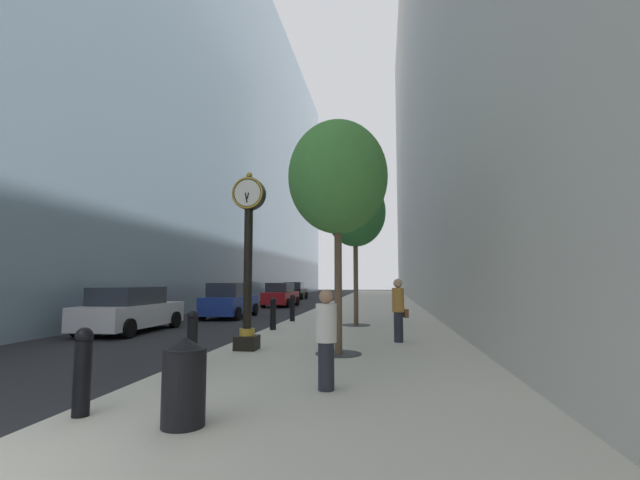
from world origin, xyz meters
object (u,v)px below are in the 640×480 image
at_px(street_tree_near, 338,178).
at_px(bollard_fourth, 273,313).
at_px(pedestrian_by_clock, 326,337).
at_px(car_black_far, 295,291).
at_px(street_clock, 248,251).
at_px(pedestrian_walking, 398,308).
at_px(bollard_second, 192,337).
at_px(trash_bin, 184,380).
at_px(car_white_trailing, 130,310).
at_px(car_red_mid, 281,295).
at_px(bollard_nearest, 83,369).
at_px(bollard_fifth, 292,307).
at_px(street_tree_mid_near, 355,213).
at_px(car_blue_near, 230,301).

bearing_deg(street_tree_near, bollard_fourth, 121.01).
bearing_deg(pedestrian_by_clock, car_black_far, 102.49).
xyz_separation_m(street_clock, pedestrian_walking, (3.84, 1.93, -1.55)).
distance_m(street_tree_near, pedestrian_by_clock, 4.81).
bearing_deg(bollard_second, trash_bin, -66.73).
bearing_deg(car_white_trailing, pedestrian_walking, -12.46).
height_order(pedestrian_by_clock, car_red_mid, pedestrian_by_clock).
xyz_separation_m(bollard_nearest, bollard_second, (0.00, 3.27, 0.00)).
bearing_deg(bollard_fifth, bollard_second, -90.00).
xyz_separation_m(bollard_nearest, car_black_far, (-4.93, 37.36, 0.08)).
bearing_deg(bollard_second, street_tree_near, 33.93).
bearing_deg(car_black_far, street_tree_mid_near, -73.20).
bearing_deg(bollard_fourth, street_tree_mid_near, 34.77).
xyz_separation_m(bollard_nearest, car_white_trailing, (-5.25, 9.49, 0.07)).
xyz_separation_m(bollard_nearest, street_tree_near, (2.80, 5.16, 3.65)).
xyz_separation_m(bollard_nearest, pedestrian_by_clock, (2.96, 1.77, 0.25)).
distance_m(trash_bin, pedestrian_walking, 8.07).
bearing_deg(trash_bin, bollard_nearest, 173.33).
xyz_separation_m(bollard_nearest, bollard_fifth, (0.00, 13.10, 0.00)).
height_order(trash_bin, pedestrian_by_clock, pedestrian_by_clock).
bearing_deg(pedestrian_walking, street_tree_mid_near, 108.73).
bearing_deg(car_red_mid, street_tree_near, -72.71).
bearing_deg(pedestrian_by_clock, bollard_fourth, 110.17).
xyz_separation_m(bollard_fourth, car_red_mid, (-3.42, 15.33, 0.09)).
relative_size(bollard_nearest, bollard_fifth, 1.00).
relative_size(bollard_nearest, pedestrian_by_clock, 0.71).
relative_size(bollard_fifth, car_black_far, 0.28).
distance_m(street_tree_mid_near, car_blue_near, 8.60).
bearing_deg(pedestrian_by_clock, street_clock, 124.21).
bearing_deg(street_tree_mid_near, car_black_far, 106.80).
xyz_separation_m(street_clock, bollard_fifth, (-0.45, 7.64, -1.91)).
bearing_deg(car_blue_near, pedestrian_walking, -46.37).
distance_m(pedestrian_walking, car_red_mid, 19.37).
bearing_deg(car_red_mid, street_tree_mid_near, -65.06).
bearing_deg(pedestrian_walking, bollard_fourth, 150.40).
bearing_deg(car_black_far, street_clock, -80.43).
bearing_deg(bollard_second, bollard_nearest, -90.00).
xyz_separation_m(street_tree_near, trash_bin, (-1.32, -5.33, -3.71)).
height_order(bollard_fifth, pedestrian_by_clock, pedestrian_by_clock).
height_order(car_blue_near, car_black_far, car_blue_near).
distance_m(car_blue_near, car_black_far, 21.53).
bearing_deg(street_tree_mid_near, car_red_mid, 114.94).
height_order(street_clock, bollard_fourth, street_clock).
distance_m(bollard_nearest, trash_bin, 1.49).
bearing_deg(bollard_fifth, car_blue_near, 143.89).
height_order(bollard_second, pedestrian_walking, pedestrian_walking).
height_order(street_clock, trash_bin, street_clock).
bearing_deg(pedestrian_walking, pedestrian_by_clock, -103.31).
xyz_separation_m(pedestrian_walking, car_red_mid, (-7.71, 17.77, -0.27)).
xyz_separation_m(street_tree_near, street_tree_mid_near, (0.00, 6.61, 0.16)).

